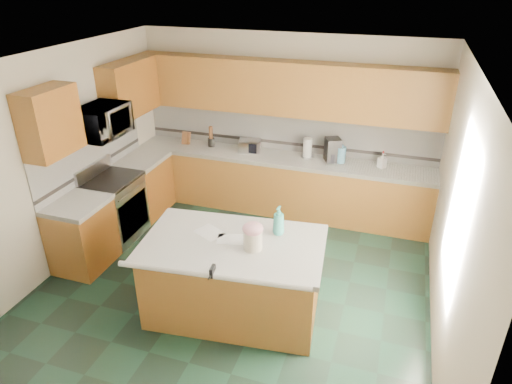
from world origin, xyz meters
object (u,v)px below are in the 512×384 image
(island_top, at_px, (233,244))
(soap_bottle_island, at_px, (279,220))
(coffee_maker, at_px, (333,150))
(island_base, at_px, (234,279))
(treat_jar, at_px, (253,240))
(knife_block, at_px, (186,138))
(toaster_oven, at_px, (250,146))

(island_top, distance_m, soap_bottle_island, 0.55)
(soap_bottle_island, xyz_separation_m, coffee_maker, (0.20, 2.24, 0.01))
(island_base, xyz_separation_m, soap_bottle_island, (0.41, 0.31, 0.66))
(treat_jar, bearing_deg, soap_bottle_island, 87.80)
(island_top, distance_m, knife_block, 3.08)
(soap_bottle_island, bearing_deg, coffee_maker, 92.13)
(treat_jar, bearing_deg, island_base, -168.29)
(knife_block, bearing_deg, island_top, -53.73)
(soap_bottle_island, distance_m, knife_block, 3.10)
(soap_bottle_island, relative_size, knife_block, 1.64)
(toaster_oven, bearing_deg, coffee_maker, -11.34)
(knife_block, height_order, toaster_oven, knife_block)
(treat_jar, xyz_separation_m, coffee_maker, (0.38, 2.60, 0.07))
(island_top, xyz_separation_m, treat_jar, (0.24, -0.05, 0.13))
(island_base, xyz_separation_m, knife_block, (-1.77, 2.52, 0.59))
(island_base, height_order, coffee_maker, coffee_maker)
(island_base, height_order, treat_jar, treat_jar)
(soap_bottle_island, relative_size, coffee_maker, 0.95)
(coffee_maker, bearing_deg, island_base, -128.21)
(treat_jar, xyz_separation_m, knife_block, (-2.00, 2.57, -0.00))
(island_top, distance_m, treat_jar, 0.28)
(toaster_oven, bearing_deg, soap_bottle_island, -76.59)
(island_base, height_order, toaster_oven, toaster_oven)
(coffee_maker, bearing_deg, soap_bottle_island, -119.90)
(treat_jar, relative_size, soap_bottle_island, 0.62)
(soap_bottle_island, relative_size, toaster_oven, 1.01)
(island_base, distance_m, island_top, 0.46)
(treat_jar, distance_m, toaster_oven, 2.73)
(toaster_oven, distance_m, coffee_maker, 1.29)
(island_top, height_order, toaster_oven, toaster_oven)
(island_top, relative_size, toaster_oven, 5.82)
(island_top, bearing_deg, toaster_oven, 98.90)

